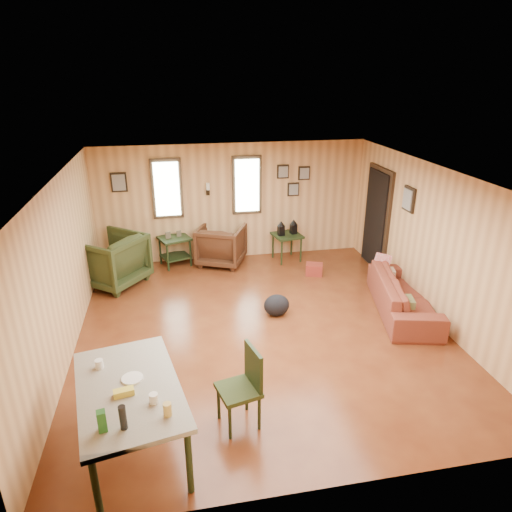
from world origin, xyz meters
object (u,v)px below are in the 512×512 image
(recliner_green, at_px, (112,258))
(side_table, at_px, (287,233))
(recliner_brown, at_px, (221,243))
(end_table, at_px, (175,246))
(dining_table, at_px, (129,394))
(sofa, at_px, (404,289))

(recliner_green, bearing_deg, side_table, 136.76)
(recliner_brown, relative_size, end_table, 1.22)
(side_table, xyz_separation_m, dining_table, (-2.85, -4.79, 0.16))
(side_table, height_order, dining_table, dining_table)
(sofa, relative_size, end_table, 2.78)
(sofa, relative_size, recliner_green, 1.94)
(recliner_brown, relative_size, dining_table, 0.51)
(side_table, bearing_deg, recliner_brown, 177.58)
(recliner_brown, bearing_deg, end_table, 18.13)
(end_table, bearing_deg, sofa, -36.28)
(recliner_green, height_order, end_table, recliner_green)
(sofa, height_order, recliner_green, recliner_green)
(sofa, distance_m, recliner_brown, 3.73)
(end_table, height_order, side_table, side_table)
(sofa, xyz_separation_m, recliner_green, (-4.79, 1.99, 0.13))
(recliner_brown, height_order, side_table, recliner_brown)
(recliner_brown, distance_m, dining_table, 5.08)
(recliner_green, height_order, side_table, recliner_green)
(sofa, height_order, dining_table, dining_table)
(sofa, bearing_deg, end_table, 67.28)
(side_table, bearing_deg, sofa, -62.04)
(recliner_brown, height_order, end_table, recliner_brown)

